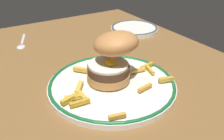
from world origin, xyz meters
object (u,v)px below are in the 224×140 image
burger (113,56)px  spoon (21,44)px  side_plate (134,28)px  dinner_plate (112,84)px

burger → spoon: 38.14cm
side_plate → spoon: 39.65cm
dinner_plate → burger: 6.77cm
dinner_plate → spoon: (-36.53, -11.47, -0.48)cm
dinner_plate → burger: size_ratio=2.15×
dinner_plate → side_plate: same height
side_plate → burger: bearing=-43.8°
burger → side_plate: (-27.68, 26.54, -6.61)cm
dinner_plate → side_plate: 39.80cm
side_plate → spoon: side_plate is taller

